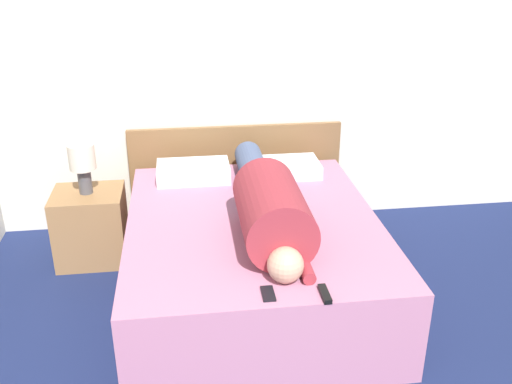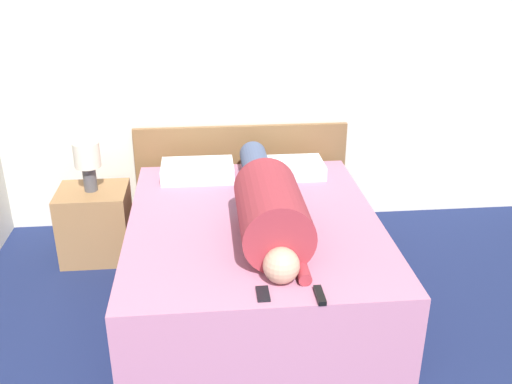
{
  "view_description": "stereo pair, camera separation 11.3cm",
  "coord_description": "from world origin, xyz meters",
  "px_view_note": "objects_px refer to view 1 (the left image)",
  "views": [
    {
      "loc": [
        -0.46,
        -0.58,
        2.19
      ],
      "look_at": [
        -0.05,
        2.48,
        0.81
      ],
      "focal_mm": 40.0,
      "sensor_mm": 36.0,
      "label": 1
    },
    {
      "loc": [
        -0.34,
        -0.59,
        2.19
      ],
      "look_at": [
        -0.05,
        2.48,
        0.81
      ],
      "focal_mm": 40.0,
      "sensor_mm": 36.0,
      "label": 2
    }
  ],
  "objects_px": {
    "bed": "(253,257)",
    "pillow_near_headboard": "(193,172)",
    "person_lying": "(269,204)",
    "pillow_second": "(285,168)",
    "tv_remote": "(325,294)",
    "nightstand": "(91,226)",
    "table_lamp": "(82,162)",
    "cell_phone": "(268,294)"
  },
  "relations": [
    {
      "from": "bed",
      "to": "pillow_near_headboard",
      "type": "height_order",
      "value": "pillow_near_headboard"
    },
    {
      "from": "person_lying",
      "to": "pillow_second",
      "type": "relative_size",
      "value": 3.46
    },
    {
      "from": "pillow_near_headboard",
      "to": "tv_remote",
      "type": "distance_m",
      "value": 1.71
    },
    {
      "from": "pillow_near_headboard",
      "to": "nightstand",
      "type": "bearing_deg",
      "value": -172.11
    },
    {
      "from": "bed",
      "to": "table_lamp",
      "type": "distance_m",
      "value": 1.36
    },
    {
      "from": "table_lamp",
      "to": "person_lying",
      "type": "distance_m",
      "value": 1.41
    },
    {
      "from": "pillow_second",
      "to": "tv_remote",
      "type": "bearing_deg",
      "value": -93.16
    },
    {
      "from": "person_lying",
      "to": "tv_remote",
      "type": "height_order",
      "value": "person_lying"
    },
    {
      "from": "person_lying",
      "to": "pillow_near_headboard",
      "type": "bearing_deg",
      "value": 116.32
    },
    {
      "from": "pillow_near_headboard",
      "to": "table_lamp",
      "type": "bearing_deg",
      "value": -172.11
    },
    {
      "from": "nightstand",
      "to": "pillow_near_headboard",
      "type": "distance_m",
      "value": 0.84
    },
    {
      "from": "pillow_near_headboard",
      "to": "person_lying",
      "type": "bearing_deg",
      "value": -63.68
    },
    {
      "from": "bed",
      "to": "person_lying",
      "type": "bearing_deg",
      "value": -63.79
    },
    {
      "from": "bed",
      "to": "person_lying",
      "type": "xyz_separation_m",
      "value": [
        0.08,
        -0.15,
        0.45
      ]
    },
    {
      "from": "cell_phone",
      "to": "pillow_second",
      "type": "bearing_deg",
      "value": 76.74
    },
    {
      "from": "bed",
      "to": "tv_remote",
      "type": "distance_m",
      "value": 0.97
    },
    {
      "from": "person_lying",
      "to": "tv_remote",
      "type": "distance_m",
      "value": 0.77
    },
    {
      "from": "pillow_second",
      "to": "cell_phone",
      "type": "relative_size",
      "value": 3.86
    },
    {
      "from": "nightstand",
      "to": "cell_phone",
      "type": "height_order",
      "value": "cell_phone"
    },
    {
      "from": "person_lying",
      "to": "pillow_second",
      "type": "bearing_deg",
      "value": 73.3
    },
    {
      "from": "bed",
      "to": "table_lamp",
      "type": "bearing_deg",
      "value": 151.43
    },
    {
      "from": "pillow_near_headboard",
      "to": "cell_phone",
      "type": "relative_size",
      "value": 4.07
    },
    {
      "from": "bed",
      "to": "tv_remote",
      "type": "relative_size",
      "value": 12.82
    },
    {
      "from": "bed",
      "to": "pillow_second",
      "type": "distance_m",
      "value": 0.85
    },
    {
      "from": "pillow_near_headboard",
      "to": "tv_remote",
      "type": "xyz_separation_m",
      "value": [
        0.6,
        -1.6,
        -0.04
      ]
    },
    {
      "from": "pillow_near_headboard",
      "to": "cell_phone",
      "type": "distance_m",
      "value": 1.59
    },
    {
      "from": "person_lying",
      "to": "tv_remote",
      "type": "xyz_separation_m",
      "value": [
        0.17,
        -0.74,
        -0.16
      ]
    },
    {
      "from": "person_lying",
      "to": "nightstand",
      "type": "bearing_deg",
      "value": 147.44
    },
    {
      "from": "nightstand",
      "to": "person_lying",
      "type": "relative_size",
      "value": 0.31
    },
    {
      "from": "nightstand",
      "to": "pillow_second",
      "type": "bearing_deg",
      "value": 4.16
    },
    {
      "from": "person_lying",
      "to": "pillow_second",
      "type": "distance_m",
      "value": 0.91
    },
    {
      "from": "bed",
      "to": "pillow_near_headboard",
      "type": "distance_m",
      "value": 0.86
    },
    {
      "from": "bed",
      "to": "pillow_second",
      "type": "height_order",
      "value": "pillow_second"
    },
    {
      "from": "cell_phone",
      "to": "bed",
      "type": "bearing_deg",
      "value": 87.84
    },
    {
      "from": "nightstand",
      "to": "table_lamp",
      "type": "height_order",
      "value": "table_lamp"
    },
    {
      "from": "person_lying",
      "to": "cell_phone",
      "type": "relative_size",
      "value": 13.38
    },
    {
      "from": "nightstand",
      "to": "table_lamp",
      "type": "distance_m",
      "value": 0.5
    },
    {
      "from": "table_lamp",
      "to": "cell_phone",
      "type": "height_order",
      "value": "table_lamp"
    },
    {
      "from": "pillow_near_headboard",
      "to": "pillow_second",
      "type": "height_order",
      "value": "pillow_near_headboard"
    },
    {
      "from": "cell_phone",
      "to": "table_lamp",
      "type": "bearing_deg",
      "value": 126.73
    },
    {
      "from": "cell_phone",
      "to": "person_lying",
      "type": "bearing_deg",
      "value": 81.18
    },
    {
      "from": "person_lying",
      "to": "cell_phone",
      "type": "distance_m",
      "value": 0.72
    }
  ]
}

